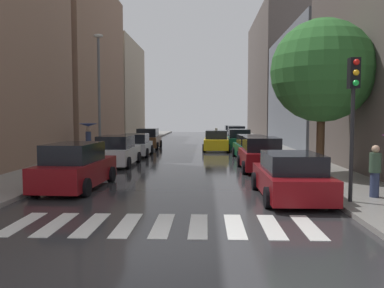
# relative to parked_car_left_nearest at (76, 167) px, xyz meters

# --- Properties ---
(ground_plane) EXTENTS (28.00, 72.00, 0.04)m
(ground_plane) POSITION_rel_parked_car_left_nearest_xyz_m (3.83, 17.28, -0.83)
(ground_plane) COLOR #2E2E30
(sidewalk_left) EXTENTS (3.00, 72.00, 0.15)m
(sidewalk_left) POSITION_rel_parked_car_left_nearest_xyz_m (-2.67, 17.28, -0.73)
(sidewalk_left) COLOR gray
(sidewalk_left) RESTS_ON ground
(sidewalk_right) EXTENTS (3.00, 72.00, 0.15)m
(sidewalk_right) POSITION_rel_parked_car_left_nearest_xyz_m (10.33, 17.28, -0.73)
(sidewalk_right) COLOR gray
(sidewalk_right) RESTS_ON ground
(crosswalk_stripes) EXTENTS (7.65, 2.20, 0.01)m
(crosswalk_stripes) POSITION_rel_parked_car_left_nearest_xyz_m (3.83, -4.83, -0.80)
(crosswalk_stripes) COLOR silver
(crosswalk_stripes) RESTS_ON ground
(building_left_mid) EXTENTS (6.00, 15.15, 14.65)m
(building_left_mid) POSITION_rel_parked_car_left_nearest_xyz_m (-7.17, 20.57, 6.52)
(building_left_mid) COLOR #8C6B56
(building_left_mid) RESTS_ON ground
(building_left_far) EXTENTS (6.00, 13.64, 12.16)m
(building_left_far) POSITION_rel_parked_car_left_nearest_xyz_m (-7.17, 35.68, 5.28)
(building_left_far) COLOR #B2A38C
(building_left_far) RESTS_ON ground
(building_right_mid) EXTENTS (6.00, 16.94, 10.19)m
(building_right_mid) POSITION_rel_parked_car_left_nearest_xyz_m (14.83, 21.35, 4.29)
(building_right_mid) COLOR slate
(building_right_mid) RESTS_ON ground
(building_right_far) EXTENTS (6.00, 21.45, 16.77)m
(building_right_far) POSITION_rel_parked_car_left_nearest_xyz_m (14.83, 41.32, 7.58)
(building_right_far) COLOR #564C47
(building_right_far) RESTS_ON ground
(parked_car_left_nearest) EXTENTS (2.20, 4.59, 1.73)m
(parked_car_left_nearest) POSITION_rel_parked_car_left_nearest_xyz_m (0.00, 0.00, 0.00)
(parked_car_left_nearest) COLOR maroon
(parked_car_left_nearest) RESTS_ON ground
(parked_car_left_second) EXTENTS (2.13, 4.19, 1.67)m
(parked_car_left_second) POSITION_rel_parked_car_left_nearest_xyz_m (-0.03, 6.80, -0.03)
(parked_car_left_second) COLOR silver
(parked_car_left_second) RESTS_ON ground
(parked_car_left_third) EXTENTS (2.11, 4.16, 1.53)m
(parked_car_left_third) POSITION_rel_parked_car_left_nearest_xyz_m (0.05, 12.16, -0.08)
(parked_car_left_third) COLOR #B2B7BF
(parked_car_left_third) RESTS_ON ground
(parked_car_left_fourth) EXTENTS (2.05, 4.03, 1.71)m
(parked_car_left_fourth) POSITION_rel_parked_car_left_nearest_xyz_m (-0.01, 18.17, -0.01)
(parked_car_left_fourth) COLOR brown
(parked_car_left_fourth) RESTS_ON ground
(parked_car_right_nearest) EXTENTS (2.18, 4.49, 1.53)m
(parked_car_right_nearest) POSITION_rel_parked_car_left_nearest_xyz_m (7.72, -1.46, -0.08)
(parked_car_right_nearest) COLOR maroon
(parked_car_right_nearest) RESTS_ON ground
(parked_car_right_second) EXTENTS (2.12, 4.09, 1.69)m
(parked_car_right_second) POSITION_rel_parked_car_left_nearest_xyz_m (7.64, 5.19, -0.02)
(parked_car_right_second) COLOR maroon
(parked_car_right_second) RESTS_ON ground
(parked_car_right_third) EXTENTS (2.15, 4.32, 1.55)m
(parked_car_right_third) POSITION_rel_parked_car_left_nearest_xyz_m (7.74, 10.58, -0.08)
(parked_car_right_third) COLOR #0C4C2D
(parked_car_right_third) RESTS_ON ground
(parked_car_right_fourth) EXTENTS (2.21, 4.42, 1.69)m
(parked_car_right_fourth) POSITION_rel_parked_car_left_nearest_xyz_m (7.58, 17.31, -0.02)
(parked_car_right_fourth) COLOR #0C4C2D
(parked_car_right_fourth) RESTS_ON ground
(parked_car_right_fifth) EXTENTS (2.05, 4.77, 1.78)m
(parked_car_right_fifth) POSITION_rel_parked_car_left_nearest_xyz_m (7.80, 23.92, 0.02)
(parked_car_right_fifth) COLOR #474C51
(parked_car_right_fifth) RESTS_ON ground
(parked_car_right_sixth) EXTENTS (2.02, 4.07, 1.71)m
(parked_car_right_sixth) POSITION_rel_parked_car_left_nearest_xyz_m (7.78, 29.28, -0.01)
(parked_car_right_sixth) COLOR #B2B7BF
(parked_car_right_sixth) RESTS_ON ground
(taxi_midroad) EXTENTS (2.16, 4.36, 1.81)m
(taxi_midroad) POSITION_rel_parked_car_left_nearest_xyz_m (5.68, 16.36, -0.04)
(taxi_midroad) COLOR yellow
(taxi_midroad) RESTS_ON ground
(pedestrian_near_tree) EXTENTS (1.20, 1.20, 2.11)m
(pedestrian_near_tree) POSITION_rel_parked_car_left_nearest_xyz_m (-2.80, 10.70, 0.96)
(pedestrian_near_tree) COLOR navy
(pedestrian_near_tree) RESTS_ON sidewalk_left
(pedestrian_by_kerb) EXTENTS (0.36, 0.36, 1.67)m
(pedestrian_by_kerb) POSITION_rel_parked_car_left_nearest_xyz_m (10.29, -1.86, 0.21)
(pedestrian_by_kerb) COLOR navy
(pedestrian_by_kerb) RESTS_ON sidewalk_right
(street_tree_right) EXTENTS (4.56, 4.56, 6.87)m
(street_tree_right) POSITION_rel_parked_car_left_nearest_xyz_m (10.05, 3.32, 3.93)
(street_tree_right) COLOR #513823
(street_tree_right) RESTS_ON sidewalk_right
(traffic_light_right_corner) EXTENTS (0.30, 0.42, 4.30)m
(traffic_light_right_corner) POSITION_rel_parked_car_left_nearest_xyz_m (9.28, -2.57, 2.48)
(traffic_light_right_corner) COLOR black
(traffic_light_right_corner) RESTS_ON sidewalk_right
(lamp_post_left) EXTENTS (0.60, 0.28, 7.60)m
(lamp_post_left) POSITION_rel_parked_car_left_nearest_xyz_m (-1.72, 9.54, 3.68)
(lamp_post_left) COLOR #595B60
(lamp_post_left) RESTS_ON sidewalk_left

